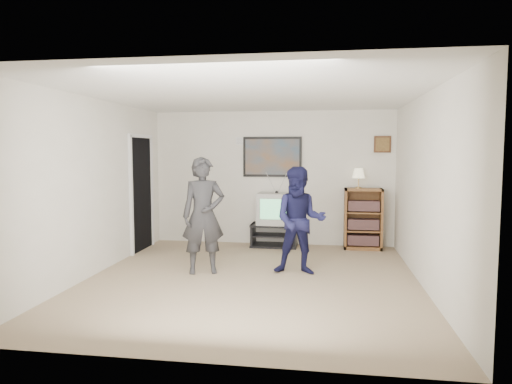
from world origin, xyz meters
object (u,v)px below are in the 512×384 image
(bookshelf, at_px, (363,219))
(person_short, at_px, (300,221))
(media_stand, at_px, (274,235))
(person_tall, at_px, (203,215))
(crt_television, at_px, (277,208))

(bookshelf, bearing_deg, person_short, -118.99)
(media_stand, bearing_deg, person_tall, -111.85)
(crt_television, height_order, bookshelf, bookshelf)
(bookshelf, xyz_separation_m, person_tall, (-2.41, -2.01, 0.29))
(crt_television, height_order, person_tall, person_tall)
(media_stand, distance_m, crt_television, 0.50)
(person_tall, bearing_deg, media_stand, 48.27)
(person_short, bearing_deg, bookshelf, 60.62)
(media_stand, xyz_separation_m, crt_television, (0.05, -0.00, 0.50))
(bookshelf, bearing_deg, person_tall, -140.12)
(crt_television, bearing_deg, person_tall, -111.77)
(person_short, bearing_deg, person_tall, -174.36)
(crt_television, relative_size, person_tall, 0.40)
(bookshelf, relative_size, person_tall, 0.65)
(bookshelf, distance_m, person_tall, 3.15)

